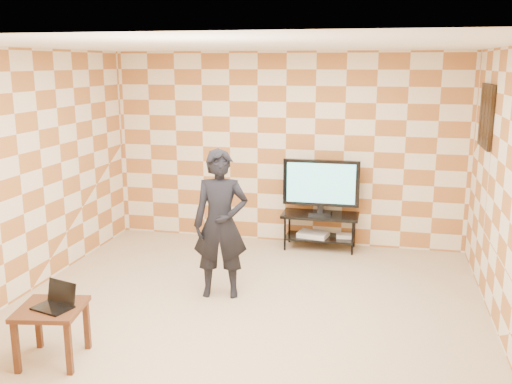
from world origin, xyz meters
TOP-DOWN VIEW (x-y plane):
  - floor at (0.00, 0.00)m, footprint 5.00×5.00m
  - wall_back at (0.00, 2.50)m, footprint 5.00×0.02m
  - wall_front at (0.00, -2.50)m, footprint 5.00×0.02m
  - wall_left at (-2.50, 0.00)m, footprint 0.02×5.00m
  - wall_right at (2.50, 0.00)m, footprint 0.02×5.00m
  - ceiling at (0.00, 0.00)m, footprint 5.00×5.00m
  - wall_art at (2.47, 1.55)m, footprint 0.04×0.72m
  - tv_stand at (0.54, 2.26)m, footprint 1.05×0.47m
  - tv at (0.54, 2.25)m, footprint 1.04×0.20m
  - dvd_player at (0.45, 2.23)m, footprint 0.45×0.36m
  - game_console at (0.88, 2.28)m, footprint 0.24×0.19m
  - side_table at (-1.37, -1.33)m, footprint 0.62×0.62m
  - laptop at (-1.32, -1.32)m, footprint 0.37×0.32m
  - person at (-0.35, 0.38)m, footprint 0.66×0.50m

SIDE VIEW (x-z plane):
  - floor at x=0.00m, z-range 0.00..0.00m
  - game_console at x=0.88m, z-range 0.17..0.22m
  - dvd_player at x=0.45m, z-range 0.17..0.24m
  - tv_stand at x=0.54m, z-range 0.12..0.62m
  - side_table at x=-1.37m, z-range 0.16..0.66m
  - laptop at x=-1.32m, z-range 0.44..0.65m
  - person at x=-0.35m, z-range 0.00..1.64m
  - tv at x=0.54m, z-range 0.54..1.30m
  - wall_back at x=0.00m, z-range 0.00..2.70m
  - wall_front at x=0.00m, z-range 0.00..2.70m
  - wall_left at x=-2.50m, z-range 0.00..2.70m
  - wall_right at x=2.50m, z-range 0.00..2.70m
  - wall_art at x=2.47m, z-range 1.59..2.31m
  - ceiling at x=0.00m, z-range 2.69..2.71m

